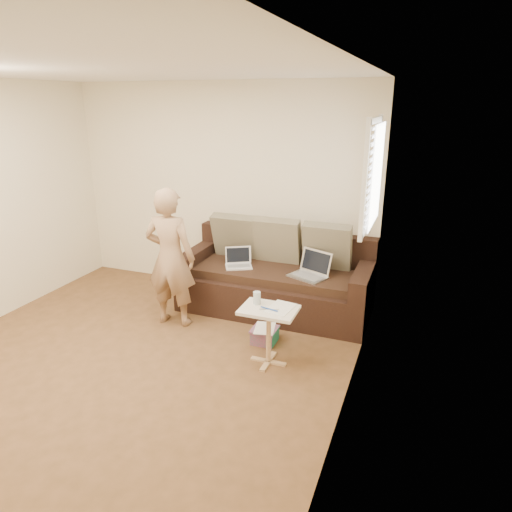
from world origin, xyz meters
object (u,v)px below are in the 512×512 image
at_px(laptop_white, 239,267).
at_px(drinking_glass, 257,298).
at_px(person, 170,258).
at_px(side_table, 269,336).
at_px(striped_box, 265,335).
at_px(laptop_silver, 307,277).
at_px(sofa, 275,276).

bearing_deg(laptop_white, drinking_glass, -87.08).
height_order(laptop_white, person, person).
height_order(person, side_table, person).
height_order(person, striped_box, person).
bearing_deg(side_table, drinking_glass, 158.13).
height_order(laptop_silver, side_table, laptop_silver).
height_order(side_table, striped_box, side_table).
relative_size(laptop_white, striped_box, 1.19).
distance_m(sofa, side_table, 1.19).
bearing_deg(laptop_silver, laptop_white, -158.84).
distance_m(laptop_silver, laptop_white, 0.83).
bearing_deg(laptop_silver, sofa, -175.85).
bearing_deg(person, striped_box, 172.34).
relative_size(side_table, drinking_glass, 4.72).
xyz_separation_m(sofa, laptop_white, (-0.42, -0.12, 0.10)).
distance_m(laptop_silver, person, 1.51).
height_order(person, drinking_glass, person).
relative_size(sofa, laptop_silver, 5.60).
bearing_deg(laptop_silver, person, -134.17).
relative_size(laptop_white, drinking_glass, 2.53).
relative_size(side_table, striped_box, 2.21).
bearing_deg(laptop_white, laptop_silver, -30.31).
distance_m(side_table, striped_box, 0.44).
distance_m(laptop_silver, side_table, 1.03).
xyz_separation_m(laptop_white, person, (-0.54, -0.61, 0.25)).
bearing_deg(drinking_glass, striped_box, 95.25).
xyz_separation_m(laptop_silver, side_table, (-0.10, -1.00, -0.24)).
bearing_deg(drinking_glass, laptop_silver, 75.77).
xyz_separation_m(laptop_silver, laptop_white, (-0.83, 0.02, 0.00)).
bearing_deg(laptop_silver, side_table, -73.06).
relative_size(person, drinking_glass, 12.81).
xyz_separation_m(sofa, laptop_silver, (0.42, -0.14, 0.10)).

